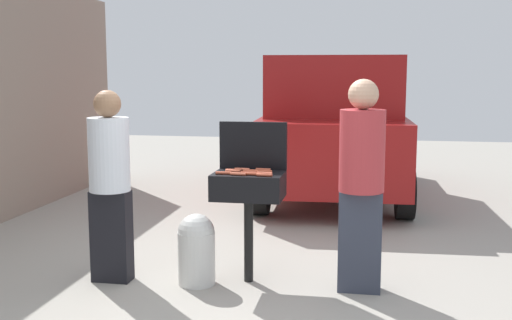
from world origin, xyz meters
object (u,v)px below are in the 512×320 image
(hot_dog_0, at_px, (233,170))
(hot_dog_10, at_px, (252,174))
(hot_dog_11, at_px, (242,169))
(hot_dog_12, at_px, (251,172))
(bbq_grill, at_px, (249,190))
(person_right, at_px, (361,178))
(parked_minivan, at_px, (334,126))
(hot_dog_1, at_px, (264,171))
(hot_dog_9, at_px, (263,170))
(hot_dog_2, at_px, (265,173))
(hot_dog_3, at_px, (238,174))
(propane_tank, at_px, (196,248))
(hot_dog_4, at_px, (251,171))
(hot_dog_6, at_px, (233,171))
(hot_dog_8, at_px, (223,173))
(hot_dog_7, at_px, (264,175))
(person_left, at_px, (110,179))
(hot_dog_5, at_px, (248,173))

(hot_dog_0, xyz_separation_m, hot_dog_10, (0.20, -0.16, 0.00))
(hot_dog_11, bearing_deg, hot_dog_12, -51.02)
(bbq_grill, relative_size, person_right, 0.54)
(hot_dog_10, bearing_deg, parked_minivan, 83.96)
(hot_dog_1, xyz_separation_m, hot_dog_9, (-0.03, 0.10, 0.00))
(hot_dog_2, bearing_deg, hot_dog_11, 141.59)
(hot_dog_12, bearing_deg, hot_dog_3, -121.06)
(propane_tank, bearing_deg, hot_dog_9, 26.96)
(propane_tank, xyz_separation_m, parked_minivan, (0.93, 4.22, 0.70))
(bbq_grill, bearing_deg, hot_dog_4, 69.60)
(hot_dog_6, bearing_deg, bbq_grill, 3.65)
(hot_dog_2, height_order, hot_dog_12, same)
(hot_dog_8, height_order, hot_dog_12, same)
(hot_dog_0, relative_size, hot_dog_7, 1.00)
(bbq_grill, distance_m, person_left, 1.20)
(propane_tank, bearing_deg, person_right, 3.55)
(hot_dog_2, relative_size, parked_minivan, 0.03)
(bbq_grill, relative_size, propane_tank, 1.55)
(hot_dog_2, height_order, person_left, person_left)
(hot_dog_9, height_order, propane_tank, hot_dog_9)
(hot_dog_10, bearing_deg, person_left, -176.87)
(hot_dog_4, relative_size, hot_dog_5, 1.00)
(hot_dog_5, bearing_deg, hot_dog_12, 76.55)
(hot_dog_2, xyz_separation_m, hot_dog_11, (-0.23, 0.18, 0.00))
(person_right, bearing_deg, hot_dog_8, -3.48)
(hot_dog_1, relative_size, hot_dog_11, 1.00)
(hot_dog_1, xyz_separation_m, hot_dog_3, (-0.19, -0.17, 0.00))
(bbq_grill, relative_size, hot_dog_5, 7.38)
(hot_dog_6, relative_size, hot_dog_10, 1.00)
(hot_dog_9, xyz_separation_m, person_right, (0.85, -0.19, -0.02))
(hot_dog_7, bearing_deg, person_right, 6.90)
(hot_dog_11, bearing_deg, hot_dog_5, -62.14)
(hot_dog_1, bearing_deg, hot_dog_4, 175.50)
(hot_dog_12, distance_m, propane_tank, 0.80)
(hot_dog_8, distance_m, hot_dog_12, 0.24)
(hot_dog_2, distance_m, hot_dog_6, 0.29)
(person_left, bearing_deg, hot_dog_3, 0.44)
(hot_dog_11, height_order, hot_dog_12, same)
(hot_dog_6, height_order, hot_dog_7, same)
(hot_dog_3, height_order, hot_dog_11, same)
(hot_dog_3, distance_m, hot_dog_9, 0.32)
(hot_dog_5, height_order, hot_dog_6, same)
(hot_dog_10, bearing_deg, hot_dog_4, 106.17)
(hot_dog_9, relative_size, person_left, 0.08)
(bbq_grill, height_order, hot_dog_5, hot_dog_5)
(hot_dog_3, bearing_deg, parked_minivan, 82.42)
(hot_dog_4, xyz_separation_m, hot_dog_9, (0.09, 0.09, 0.00))
(hot_dog_12, relative_size, propane_tank, 0.21)
(hot_dog_6, bearing_deg, hot_dog_11, 62.45)
(hot_dog_11, distance_m, propane_tank, 0.78)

